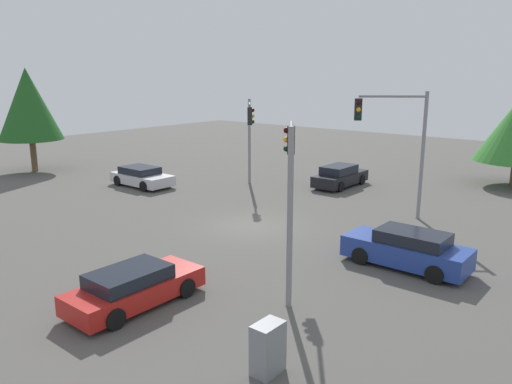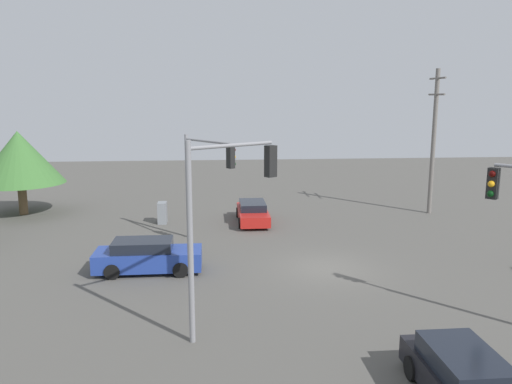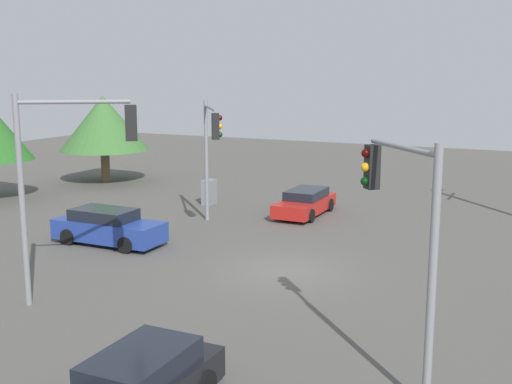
{
  "view_description": "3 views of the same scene",
  "coord_description": "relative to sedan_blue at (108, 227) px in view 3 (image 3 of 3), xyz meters",
  "views": [
    {
      "loc": [
        -17.37,
        -14.67,
        7.05
      ],
      "look_at": [
        -1.46,
        -1.56,
        2.18
      ],
      "focal_mm": 35.0,
      "sensor_mm": 36.0,
      "label": 1
    },
    {
      "loc": [
        20.87,
        -4.93,
        7.47
      ],
      "look_at": [
        -0.62,
        -3.07,
        3.39
      ],
      "focal_mm": 35.0,
      "sensor_mm": 36.0,
      "label": 2
    },
    {
      "loc": [
        19.96,
        8.32,
        6.9
      ],
      "look_at": [
        -2.72,
        -2.41,
        2.15
      ],
      "focal_mm": 45.0,
      "sensor_mm": 36.0,
      "label": 3
    }
  ],
  "objects": [
    {
      "name": "traffic_signal_aux",
      "position": [
        5.83,
        3.25,
        3.57
      ],
      "size": [
        2.17,
        2.94,
        6.28
      ],
      "rotation": [
        0.0,
        0.0,
        2.18
      ],
      "color": "gray",
      "rests_on": "ground_plane"
    },
    {
      "name": "electrical_cabinet",
      "position": [
        -8.64,
        -0.19,
        -0.05
      ],
      "size": [
        0.81,
        0.52,
        1.29
      ],
      "primitive_type": "cube",
      "color": "gray",
      "rests_on": "ground_plane"
    },
    {
      "name": "traffic_signal_main",
      "position": [
        -4.07,
        2.49,
        3.17
      ],
      "size": [
        3.43,
        2.56,
        5.6
      ],
      "rotation": [
        0.0,
        0.0,
        0.62
      ],
      "color": "gray",
      "rests_on": "ground_plane"
    },
    {
      "name": "sedan_red",
      "position": [
        -8.43,
        5.27,
        -0.09
      ],
      "size": [
        4.4,
        1.87,
        1.24
      ],
      "rotation": [
        0.0,
        0.0,
        -1.57
      ],
      "color": "red",
      "rests_on": "ground_plane"
    },
    {
      "name": "ground_plane",
      "position": [
        0.22,
        7.84,
        -0.7
      ],
      "size": [
        80.0,
        80.0,
        0.0
      ],
      "primitive_type": "plane",
      "color": "#54514C"
    },
    {
      "name": "sedan_blue",
      "position": [
        0.0,
        0.0,
        0.0
      ],
      "size": [
        1.86,
        4.58,
        1.44
      ],
      "color": "#233D93",
      "rests_on": "ground_plane"
    },
    {
      "name": "traffic_signal_cross",
      "position": [
        6.67,
        13.29,
        3.07
      ],
      "size": [
        2.48,
        2.21,
        5.54
      ],
      "rotation": [
        0.0,
        0.0,
        3.85
      ],
      "color": "gray",
      "rests_on": "ground_plane"
    },
    {
      "name": "tree_far",
      "position": [
        -11.82,
        -9.45,
        3.01
      ],
      "size": [
        5.51,
        5.51,
        5.42
      ],
      "color": "brown",
      "rests_on": "ground_plane"
    }
  ]
}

